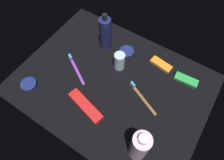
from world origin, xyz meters
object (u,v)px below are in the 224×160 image
(cream_tin_left, at_px, (127,52))
(cream_tin_right, at_px, (29,84))
(toothbrush_brown, at_px, (141,96))
(toothbrush_purple, at_px, (75,67))
(lotion_bottle, at_px, (105,33))
(toothpaste_box_red, at_px, (86,106))
(snack_bar_orange, at_px, (161,64))
(bodywash_bottle, at_px, (139,146))
(deodorant_stick, at_px, (119,61))
(snack_bar_green, at_px, (186,80))

(cream_tin_left, xyz_separation_m, cream_tin_right, (-0.27, -0.40, 0.00))
(toothbrush_brown, relative_size, cream_tin_right, 2.41)
(toothbrush_purple, distance_m, cream_tin_left, 0.26)
(lotion_bottle, xyz_separation_m, toothpaste_box_red, (0.12, -0.33, -0.07))
(snack_bar_orange, height_order, cream_tin_left, cream_tin_left)
(bodywash_bottle, relative_size, snack_bar_orange, 1.94)
(lotion_bottle, distance_m, bodywash_bottle, 0.53)
(bodywash_bottle, bearing_deg, deodorant_stick, 131.69)
(snack_bar_green, xyz_separation_m, cream_tin_left, (-0.31, -0.01, 0.00))
(toothbrush_purple, relative_size, snack_bar_orange, 1.56)
(deodorant_stick, bearing_deg, cream_tin_right, -132.80)
(toothbrush_brown, xyz_separation_m, snack_bar_orange, (-0.00, 0.20, 0.00))
(bodywash_bottle, height_order, toothpaste_box_red, bodywash_bottle)
(snack_bar_green, bearing_deg, toothpaste_box_red, -134.26)
(toothbrush_brown, bearing_deg, snack_bar_green, 54.09)
(toothbrush_brown, distance_m, cream_tin_left, 0.25)
(snack_bar_green, height_order, cream_tin_left, cream_tin_left)
(bodywash_bottle, height_order, cream_tin_left, bodywash_bottle)
(toothbrush_brown, height_order, cream_tin_right, toothbrush_brown)
(lotion_bottle, xyz_separation_m, deodorant_stick, (0.13, -0.07, -0.04))
(bodywash_bottle, height_order, deodorant_stick, bodywash_bottle)
(toothbrush_purple, relative_size, cream_tin_right, 2.31)
(toothbrush_brown, bearing_deg, cream_tin_left, 135.86)
(snack_bar_orange, relative_size, cream_tin_right, 1.48)
(toothbrush_purple, height_order, snack_bar_orange, toothbrush_purple)
(snack_bar_green, relative_size, cream_tin_right, 1.48)
(deodorant_stick, relative_size, toothbrush_brown, 0.53)
(toothbrush_brown, distance_m, snack_bar_green, 0.22)
(toothbrush_purple, distance_m, snack_bar_green, 0.51)
(lotion_bottle, bearing_deg, toothbrush_brown, -28.32)
(bodywash_bottle, bearing_deg, snack_bar_orange, 103.52)
(cream_tin_left, bearing_deg, lotion_bottle, -172.32)
(deodorant_stick, distance_m, snack_bar_orange, 0.20)
(deodorant_stick, xyz_separation_m, snack_bar_orange, (0.16, 0.12, -0.04))
(lotion_bottle, relative_size, toothbrush_brown, 1.17)
(cream_tin_left, relative_size, cream_tin_right, 1.01)
(lotion_bottle, bearing_deg, toothbrush_purple, -102.03)
(toothbrush_purple, height_order, cream_tin_right, toothbrush_purple)
(snack_bar_orange, bearing_deg, toothpaste_box_red, -106.07)
(bodywash_bottle, relative_size, cream_tin_right, 2.87)
(bodywash_bottle, bearing_deg, toothbrush_purple, 158.03)
(lotion_bottle, relative_size, snack_bar_orange, 1.90)
(cream_tin_right, bearing_deg, deodorant_stick, 47.20)
(lotion_bottle, height_order, snack_bar_green, lotion_bottle)
(deodorant_stick, height_order, cream_tin_left, deodorant_stick)
(bodywash_bottle, xyz_separation_m, deodorant_stick, (-0.26, 0.29, -0.05))
(cream_tin_right, bearing_deg, bodywash_bottle, 1.38)
(toothpaste_box_red, relative_size, cream_tin_left, 2.49)
(toothbrush_purple, xyz_separation_m, cream_tin_left, (0.15, 0.21, 0.00))
(lotion_bottle, distance_m, snack_bar_green, 0.43)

